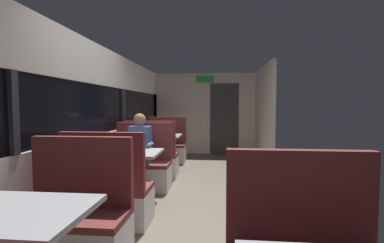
{
  "coord_description": "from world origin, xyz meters",
  "views": [
    {
      "loc": [
        0.36,
        -3.64,
        1.39
      ],
      "look_at": [
        -0.27,
        3.06,
        0.99
      ],
      "focal_mm": 25.56,
      "sensor_mm": 36.0,
      "label": 1
    }
  ],
  "objects_px": {
    "dining_table_mid_window": "(128,159)",
    "bench_far_window_facing_entry": "(166,149)",
    "seated_passenger": "(141,157)",
    "coffee_cup_primary": "(109,150)",
    "bench_mid_window_facing_entry": "(142,169)",
    "coffee_cup_secondary": "(161,133)",
    "bench_near_window_facing_entry": "(75,225)",
    "bench_mid_window_facing_end": "(109,197)",
    "dining_table_near_window": "(15,226)",
    "dining_table_far_window": "(160,140)",
    "bench_far_window_facing_end": "(153,160)"
  },
  "relations": [
    {
      "from": "dining_table_near_window",
      "to": "bench_near_window_facing_entry",
      "type": "relative_size",
      "value": 0.82
    },
    {
      "from": "dining_table_near_window",
      "to": "bench_far_window_facing_end",
      "type": "height_order",
      "value": "bench_far_window_facing_end"
    },
    {
      "from": "dining_table_near_window",
      "to": "coffee_cup_primary",
      "type": "xyz_separation_m",
      "value": [
        -0.21,
        2.0,
        0.15
      ]
    },
    {
      "from": "bench_far_window_facing_entry",
      "to": "coffee_cup_secondary",
      "type": "distance_m",
      "value": 0.86
    },
    {
      "from": "seated_passenger",
      "to": "coffee_cup_primary",
      "type": "bearing_deg",
      "value": -104.88
    },
    {
      "from": "dining_table_near_window",
      "to": "coffee_cup_secondary",
      "type": "relative_size",
      "value": 10.0
    },
    {
      "from": "coffee_cup_secondary",
      "to": "bench_near_window_facing_entry",
      "type": "bearing_deg",
      "value": -90.25
    },
    {
      "from": "dining_table_near_window",
      "to": "coffee_cup_primary",
      "type": "bearing_deg",
      "value": 96.01
    },
    {
      "from": "dining_table_near_window",
      "to": "bench_far_window_facing_end",
      "type": "xyz_separation_m",
      "value": [
        0.0,
        3.63,
        -0.31
      ]
    },
    {
      "from": "seated_passenger",
      "to": "coffee_cup_secondary",
      "type": "xyz_separation_m",
      "value": [
        0.02,
        1.51,
        0.25
      ]
    },
    {
      "from": "dining_table_mid_window",
      "to": "bench_far_window_facing_entry",
      "type": "distance_m",
      "value": 2.88
    },
    {
      "from": "bench_mid_window_facing_end",
      "to": "bench_far_window_facing_entry",
      "type": "relative_size",
      "value": 1.0
    },
    {
      "from": "bench_mid_window_facing_entry",
      "to": "bench_near_window_facing_entry",
      "type": "bearing_deg",
      "value": -90.0
    },
    {
      "from": "seated_passenger",
      "to": "bench_near_window_facing_entry",
      "type": "bearing_deg",
      "value": -90.0
    },
    {
      "from": "dining_table_near_window",
      "to": "coffee_cup_primary",
      "type": "height_order",
      "value": "coffee_cup_primary"
    },
    {
      "from": "bench_far_window_facing_end",
      "to": "bench_far_window_facing_entry",
      "type": "xyz_separation_m",
      "value": [
        0.0,
        1.4,
        0.0
      ]
    },
    {
      "from": "coffee_cup_secondary",
      "to": "dining_table_mid_window",
      "type": "bearing_deg",
      "value": -90.42
    },
    {
      "from": "dining_table_far_window",
      "to": "bench_far_window_facing_end",
      "type": "bearing_deg",
      "value": -90.0
    },
    {
      "from": "bench_near_window_facing_entry",
      "to": "seated_passenger",
      "type": "relative_size",
      "value": 0.87
    },
    {
      "from": "bench_near_window_facing_entry",
      "to": "coffee_cup_primary",
      "type": "bearing_deg",
      "value": 99.2
    },
    {
      "from": "bench_mid_window_facing_end",
      "to": "bench_near_window_facing_entry",
      "type": "bearing_deg",
      "value": -90.0
    },
    {
      "from": "coffee_cup_primary",
      "to": "bench_mid_window_facing_entry",
      "type": "bearing_deg",
      "value": 76.32
    },
    {
      "from": "bench_mid_window_facing_end",
      "to": "seated_passenger",
      "type": "distance_m",
      "value": 1.34
    },
    {
      "from": "seated_passenger",
      "to": "coffee_cup_primary",
      "type": "xyz_separation_m",
      "value": [
        -0.21,
        -0.79,
        0.25
      ]
    },
    {
      "from": "bench_near_window_facing_entry",
      "to": "dining_table_mid_window",
      "type": "relative_size",
      "value": 1.22
    },
    {
      "from": "dining_table_mid_window",
      "to": "bench_mid_window_facing_entry",
      "type": "distance_m",
      "value": 0.77
    },
    {
      "from": "bench_near_window_facing_entry",
      "to": "bench_far_window_facing_entry",
      "type": "relative_size",
      "value": 1.0
    },
    {
      "from": "bench_far_window_facing_end",
      "to": "bench_far_window_facing_entry",
      "type": "height_order",
      "value": "same"
    },
    {
      "from": "bench_mid_window_facing_end",
      "to": "bench_far_window_facing_entry",
      "type": "bearing_deg",
      "value": 90.0
    },
    {
      "from": "dining_table_far_window",
      "to": "bench_far_window_facing_entry",
      "type": "relative_size",
      "value": 0.82
    },
    {
      "from": "bench_far_window_facing_end",
      "to": "seated_passenger",
      "type": "distance_m",
      "value": 0.86
    },
    {
      "from": "bench_far_window_facing_entry",
      "to": "dining_table_mid_window",
      "type": "bearing_deg",
      "value": -90.0
    },
    {
      "from": "dining_table_mid_window",
      "to": "bench_far_window_facing_end",
      "type": "distance_m",
      "value": 1.5
    },
    {
      "from": "bench_far_window_facing_entry",
      "to": "dining_table_near_window",
      "type": "bearing_deg",
      "value": -90.0
    },
    {
      "from": "bench_mid_window_facing_end",
      "to": "bench_far_window_facing_entry",
      "type": "distance_m",
      "value": 3.56
    },
    {
      "from": "bench_far_window_facing_end",
      "to": "coffee_cup_primary",
      "type": "xyz_separation_m",
      "value": [
        -0.21,
        -1.63,
        0.46
      ]
    },
    {
      "from": "bench_near_window_facing_entry",
      "to": "bench_mid_window_facing_entry",
      "type": "xyz_separation_m",
      "value": [
        0.0,
        2.16,
        0.0
      ]
    },
    {
      "from": "dining_table_near_window",
      "to": "bench_near_window_facing_entry",
      "type": "xyz_separation_m",
      "value": [
        0.0,
        0.7,
        -0.31
      ]
    },
    {
      "from": "dining_table_near_window",
      "to": "dining_table_mid_window",
      "type": "bearing_deg",
      "value": 90.0
    },
    {
      "from": "bench_far_window_facing_end",
      "to": "dining_table_far_window",
      "type": "bearing_deg",
      "value": 90.0
    },
    {
      "from": "dining_table_near_window",
      "to": "bench_mid_window_facing_end",
      "type": "xyz_separation_m",
      "value": [
        0.0,
        1.46,
        -0.31
      ]
    },
    {
      "from": "coffee_cup_primary",
      "to": "coffee_cup_secondary",
      "type": "relative_size",
      "value": 1.0
    },
    {
      "from": "bench_mid_window_facing_end",
      "to": "coffee_cup_primary",
      "type": "distance_m",
      "value": 0.73
    },
    {
      "from": "dining_table_near_window",
      "to": "coffee_cup_primary",
      "type": "distance_m",
      "value": 2.02
    },
    {
      "from": "seated_passenger",
      "to": "coffee_cup_secondary",
      "type": "relative_size",
      "value": 14.0
    },
    {
      "from": "bench_far_window_facing_entry",
      "to": "dining_table_far_window",
      "type": "bearing_deg",
      "value": -90.0
    },
    {
      "from": "bench_near_window_facing_entry",
      "to": "bench_far_window_facing_end",
      "type": "relative_size",
      "value": 1.0
    },
    {
      "from": "coffee_cup_secondary",
      "to": "dining_table_near_window",
      "type": "bearing_deg",
      "value": -90.21
    },
    {
      "from": "bench_near_window_facing_entry",
      "to": "bench_mid_window_facing_entry",
      "type": "bearing_deg",
      "value": 90.0
    },
    {
      "from": "coffee_cup_primary",
      "to": "coffee_cup_secondary",
      "type": "xyz_separation_m",
      "value": [
        0.23,
        2.3,
        0.0
      ]
    }
  ]
}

